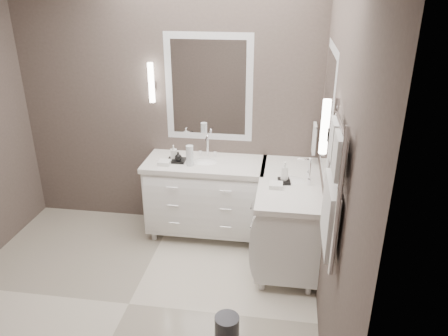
# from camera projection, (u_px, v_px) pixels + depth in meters

# --- Properties ---
(floor) EXTENTS (3.20, 3.00, 0.01)m
(floor) POSITION_uv_depth(u_px,v_px,m) (129.00, 304.00, 3.76)
(floor) COLOR beige
(floor) RESTS_ON ground
(wall_back) EXTENTS (3.20, 0.01, 2.70)m
(wall_back) POSITION_uv_depth(u_px,v_px,m) (167.00, 105.00, 4.58)
(wall_back) COLOR #4F443F
(wall_back) RESTS_ON floor
(wall_right) EXTENTS (0.01, 3.00, 2.70)m
(wall_right) POSITION_uv_depth(u_px,v_px,m) (335.00, 172.00, 3.00)
(wall_right) COLOR #4F443F
(wall_right) RESTS_ON floor
(vanity_back) EXTENTS (1.24, 0.59, 0.97)m
(vanity_back) POSITION_uv_depth(u_px,v_px,m) (206.00, 193.00, 4.61)
(vanity_back) COLOR white
(vanity_back) RESTS_ON floor
(vanity_right) EXTENTS (0.59, 1.24, 0.97)m
(vanity_right) POSITION_uv_depth(u_px,v_px,m) (289.00, 215.00, 4.20)
(vanity_right) COLOR white
(vanity_right) RESTS_ON floor
(mirror_back) EXTENTS (0.90, 0.02, 1.10)m
(mirror_back) POSITION_uv_depth(u_px,v_px,m) (209.00, 88.00, 4.42)
(mirror_back) COLOR white
(mirror_back) RESTS_ON wall_back
(mirror_right) EXTENTS (0.02, 0.90, 1.10)m
(mirror_right) POSITION_uv_depth(u_px,v_px,m) (328.00, 112.00, 3.65)
(mirror_right) COLOR white
(mirror_right) RESTS_ON wall_right
(sconce_back) EXTENTS (0.06, 0.06, 0.40)m
(sconce_back) POSITION_uv_depth(u_px,v_px,m) (151.00, 83.00, 4.43)
(sconce_back) COLOR white
(sconce_back) RESTS_ON wall_back
(sconce_right) EXTENTS (0.06, 0.06, 0.40)m
(sconce_right) POSITION_uv_depth(u_px,v_px,m) (325.00, 128.00, 3.11)
(sconce_right) COLOR white
(sconce_right) RESTS_ON wall_right
(towel_bar_corner) EXTENTS (0.03, 0.22, 0.30)m
(towel_bar_corner) POSITION_uv_depth(u_px,v_px,m) (314.00, 138.00, 4.33)
(towel_bar_corner) COLOR white
(towel_bar_corner) RESTS_ON wall_right
(towel_ladder) EXTENTS (0.06, 0.58, 0.90)m
(towel_ladder) POSITION_uv_depth(u_px,v_px,m) (332.00, 192.00, 2.63)
(towel_ladder) COLOR white
(towel_ladder) RESTS_ON wall_right
(waste_bin) EXTENTS (0.21, 0.21, 0.26)m
(waste_bin) POSITION_uv_depth(u_px,v_px,m) (227.00, 331.00, 3.29)
(waste_bin) COLOR black
(waste_bin) RESTS_ON floor
(amenity_tray_back) EXTENTS (0.18, 0.14, 0.03)m
(amenity_tray_back) POSITION_uv_depth(u_px,v_px,m) (176.00, 160.00, 4.46)
(amenity_tray_back) COLOR black
(amenity_tray_back) RESTS_ON vanity_back
(amenity_tray_right) EXTENTS (0.13, 0.16, 0.02)m
(amenity_tray_right) POSITION_uv_depth(u_px,v_px,m) (284.00, 181.00, 4.01)
(amenity_tray_right) COLOR black
(amenity_tray_right) RESTS_ON vanity_right
(water_bottle) EXTENTS (0.10, 0.10, 0.21)m
(water_bottle) POSITION_uv_depth(u_px,v_px,m) (190.00, 156.00, 4.33)
(water_bottle) COLOR silver
(water_bottle) RESTS_ON vanity_back
(soap_bottle_a) EXTENTS (0.08, 0.08, 0.14)m
(soap_bottle_a) POSITION_uv_depth(u_px,v_px,m) (174.00, 152.00, 4.45)
(soap_bottle_a) COLOR white
(soap_bottle_a) RESTS_ON amenity_tray_back
(soap_bottle_b) EXTENTS (0.09, 0.09, 0.09)m
(soap_bottle_b) POSITION_uv_depth(u_px,v_px,m) (178.00, 156.00, 4.41)
(soap_bottle_b) COLOR black
(soap_bottle_b) RESTS_ON amenity_tray_back
(soap_bottle_c) EXTENTS (0.09, 0.09, 0.18)m
(soap_bottle_c) POSITION_uv_depth(u_px,v_px,m) (285.00, 171.00, 3.97)
(soap_bottle_c) COLOR white
(soap_bottle_c) RESTS_ON amenity_tray_right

